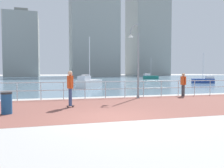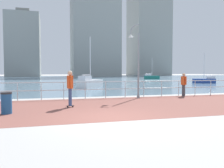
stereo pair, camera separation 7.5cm
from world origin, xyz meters
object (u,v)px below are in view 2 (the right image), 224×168
at_px(sailboat_blue, 151,77).
at_px(trash_bin, 6,103).
at_px(sailboat_white, 90,83).
at_px(skateboarder, 70,85).
at_px(sailboat_red, 205,80).
at_px(bystander, 184,83).
at_px(lamppost, 136,57).

bearing_deg(sailboat_blue, trash_bin, -122.06).
xyz_separation_m(trash_bin, sailboat_white, (6.11, 14.84, 0.07)).
distance_m(skateboarder, trash_bin, 3.05).
distance_m(skateboarder, sailboat_red, 29.67).
height_order(skateboarder, bystander, skateboarder).
bearing_deg(sailboat_white, sailboat_blue, 53.32).
xyz_separation_m(lamppost, bystander, (3.82, 0.24, -1.77)).
relative_size(lamppost, sailboat_white, 0.88).
bearing_deg(lamppost, skateboarder, -147.84).
height_order(sailboat_white, sailboat_red, sailboat_white).
bearing_deg(lamppost, sailboat_white, 96.97).
relative_size(skateboarder, sailboat_blue, 0.35).
relative_size(bystander, sailboat_white, 0.30).
relative_size(lamppost, sailboat_red, 1.06).
xyz_separation_m(skateboarder, sailboat_blue, (23.42, 40.71, -0.61)).
bearing_deg(skateboarder, sailboat_white, 76.36).
bearing_deg(trash_bin, sailboat_white, 67.64).
bearing_deg(sailboat_white, lamppost, -83.03).
distance_m(sailboat_white, sailboat_blue, 33.62).
height_order(lamppost, skateboarder, lamppost).
bearing_deg(lamppost, bystander, 3.57).
bearing_deg(skateboarder, trash_bin, -158.43).
distance_m(bystander, sailboat_red, 21.40).
bearing_deg(sailboat_blue, skateboarder, -119.91).
bearing_deg(sailboat_white, trash_bin, -112.36).
relative_size(lamppost, trash_bin, 5.37).
xyz_separation_m(skateboarder, trash_bin, (-2.77, -1.10, -0.65)).
xyz_separation_m(sailboat_red, sailboat_blue, (0.88, 21.42, 0.06)).
bearing_deg(trash_bin, lamppost, 28.45).
bearing_deg(skateboarder, lamppost, 32.16).
height_order(skateboarder, sailboat_blue, sailboat_blue).
relative_size(skateboarder, bystander, 1.09).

